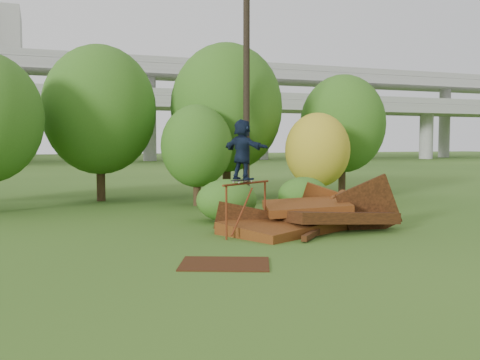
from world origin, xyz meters
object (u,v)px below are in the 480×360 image
object	(u,v)px
skater	(243,149)
flat_plate	(225,264)
scrap_pile	(309,218)
utility_pole	(246,85)

from	to	relation	value
skater	flat_plate	xyz separation A→B (m)	(-1.65, -3.23, -2.47)
skater	flat_plate	world-z (taller)	skater
scrap_pile	flat_plate	distance (m)	5.18
skater	utility_pole	distance (m)	8.21
flat_plate	utility_pole	distance (m)	12.48
skater	utility_pole	world-z (taller)	utility_pole
flat_plate	utility_pole	xyz separation A→B (m)	(4.56, 10.43, 5.12)
scrap_pile	utility_pole	world-z (taller)	utility_pole
flat_plate	utility_pole	bearing A→B (deg)	66.37
flat_plate	skater	bearing A→B (deg)	62.99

